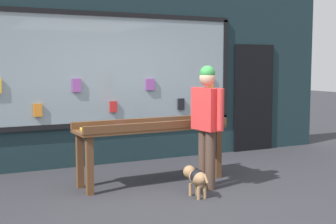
% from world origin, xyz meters
% --- Properties ---
extents(ground_plane, '(40.00, 40.00, 0.00)m').
position_xyz_m(ground_plane, '(0.00, 0.00, 0.00)').
color(ground_plane, '#2D2D33').
extents(shopfront_facade, '(8.79, 0.29, 3.48)m').
position_xyz_m(shopfront_facade, '(0.01, 2.39, 1.72)').
color(shopfront_facade, '#192D33').
rests_on(shopfront_facade, ground_plane).
extents(display_table_main, '(2.23, 0.65, 0.91)m').
position_xyz_m(display_table_main, '(-0.00, 0.81, 0.72)').
color(display_table_main, brown).
rests_on(display_table_main, ground_plane).
extents(person_browsing, '(0.26, 0.67, 1.69)m').
position_xyz_m(person_browsing, '(0.55, 0.17, 0.99)').
color(person_browsing, '#4C382D').
rests_on(person_browsing, ground_plane).
extents(small_dog, '(0.20, 0.53, 0.38)m').
position_xyz_m(small_dog, '(0.21, -0.12, 0.26)').
color(small_dog, '#99724C').
rests_on(small_dog, ground_plane).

